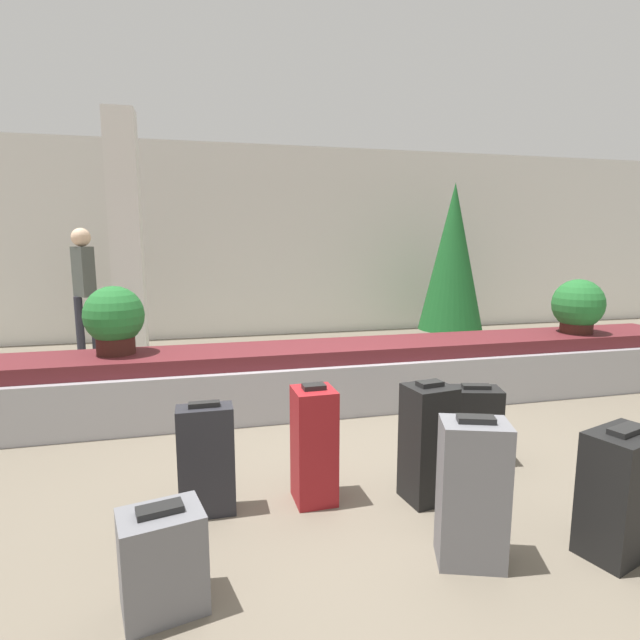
% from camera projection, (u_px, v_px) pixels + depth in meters
% --- Properties ---
extents(ground_plane, '(18.00, 18.00, 0.00)m').
position_uv_depth(ground_plane, '(371.00, 474.00, 3.54)').
color(ground_plane, '#6B6051').
extents(back_wall, '(18.00, 0.06, 3.20)m').
position_uv_depth(back_wall, '(266.00, 242.00, 8.49)').
color(back_wall, silver).
rests_on(back_wall, ground_plane).
extents(carousel, '(8.48, 0.84, 0.62)m').
position_uv_depth(carousel, '(320.00, 377.00, 4.95)').
color(carousel, '#9E9EA3').
rests_on(carousel, ground_plane).
extents(pillar, '(0.36, 0.36, 3.20)m').
position_uv_depth(pillar, '(127.00, 243.00, 6.24)').
color(pillar, silver).
rests_on(pillar, ground_plane).
extents(suitcase_0, '(0.46, 0.37, 0.70)m').
position_uv_depth(suitcase_0, '(620.00, 493.00, 2.60)').
color(suitcase_0, black).
rests_on(suitcase_0, ground_plane).
extents(suitcase_1, '(0.41, 0.32, 0.59)m').
position_uv_depth(suitcase_1, '(474.00, 425.00, 3.70)').
color(suitcase_1, black).
rests_on(suitcase_1, ground_plane).
extents(suitcase_2, '(0.32, 0.30, 0.78)m').
position_uv_depth(suitcase_2, '(428.00, 443.00, 3.14)').
color(suitcase_2, black).
rests_on(suitcase_2, ground_plane).
extents(suitcase_3, '(0.26, 0.27, 0.76)m').
position_uv_depth(suitcase_3, '(314.00, 445.00, 3.13)').
color(suitcase_3, maroon).
rests_on(suitcase_3, ground_plane).
extents(suitcase_4, '(0.33, 0.17, 0.70)m').
position_uv_depth(suitcase_4, '(206.00, 460.00, 2.99)').
color(suitcase_4, '#232328').
rests_on(suitcase_4, ground_plane).
extents(suitcase_5, '(0.41, 0.33, 0.50)m').
position_uv_depth(suitcase_5, '(163.00, 561.00, 2.21)').
color(suitcase_5, slate).
rests_on(suitcase_5, ground_plane).
extents(suitcase_6, '(0.39, 0.33, 0.78)m').
position_uv_depth(suitcase_6, '(472.00, 493.00, 2.52)').
color(suitcase_6, slate).
rests_on(suitcase_6, ground_plane).
extents(potted_plant_0, '(0.55, 0.55, 0.60)m').
position_uv_depth(potted_plant_0, '(578.00, 306.00, 5.51)').
color(potted_plant_0, '#381914').
rests_on(potted_plant_0, carousel).
extents(potted_plant_1, '(0.53, 0.53, 0.62)m').
position_uv_depth(potted_plant_1, '(114.00, 319.00, 4.48)').
color(potted_plant_1, '#381914').
rests_on(potted_plant_1, carousel).
extents(traveler_0, '(0.34, 0.36, 1.80)m').
position_uv_depth(traveler_0, '(84.00, 280.00, 6.89)').
color(traveler_0, '#282833').
rests_on(traveler_0, ground_plane).
extents(decorated_tree, '(1.04, 1.04, 2.54)m').
position_uv_depth(decorated_tree, '(453.00, 257.00, 8.08)').
color(decorated_tree, '#4C331E').
rests_on(decorated_tree, ground_plane).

